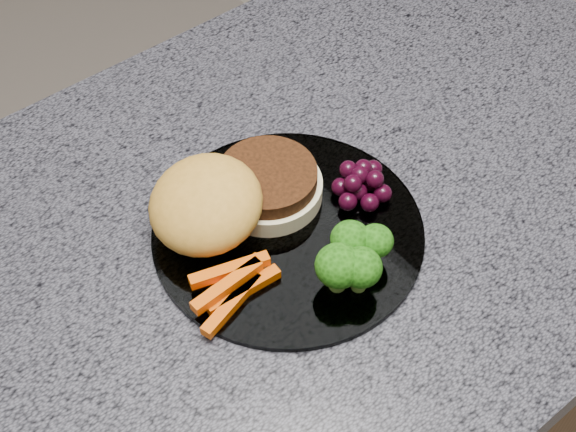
# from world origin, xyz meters

# --- Properties ---
(countertop) EXTENTS (1.20, 0.60, 0.04)m
(countertop) POSITION_xyz_m (0.00, 0.00, 0.88)
(countertop) COLOR #4F4F59
(countertop) RESTS_ON island_cabinet
(plate) EXTENTS (0.26, 0.26, 0.01)m
(plate) POSITION_xyz_m (0.09, -0.02, 0.90)
(plate) COLOR white
(plate) RESTS_ON countertop
(burger) EXTENTS (0.19, 0.12, 0.06)m
(burger) POSITION_xyz_m (0.05, 0.03, 0.93)
(burger) COLOR beige
(burger) RESTS_ON plate
(carrot_sticks) EXTENTS (0.09, 0.06, 0.02)m
(carrot_sticks) POSITION_xyz_m (0.00, -0.04, 0.91)
(carrot_sticks) COLOR #DD5003
(carrot_sticks) RESTS_ON plate
(broccoli) EXTENTS (0.08, 0.07, 0.05)m
(broccoli) POSITION_xyz_m (0.10, -0.10, 0.93)
(broccoli) COLOR #577F2E
(broccoli) RESTS_ON plate
(grape_bunch) EXTENTS (0.07, 0.06, 0.03)m
(grape_bunch) POSITION_xyz_m (0.17, -0.03, 0.92)
(grape_bunch) COLOR black
(grape_bunch) RESTS_ON plate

